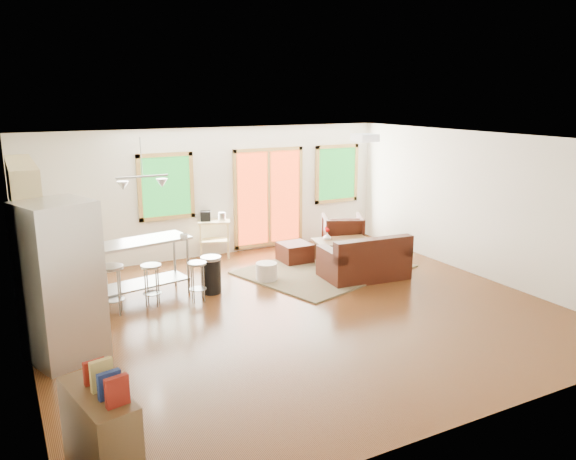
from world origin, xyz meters
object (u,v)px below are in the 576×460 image
refrigerator (61,282)px  kitchen_cart (213,226)px  coffee_table (342,243)px  armchair (343,231)px  island (142,259)px  ottoman (295,253)px  loveseat (365,261)px  rug (325,269)px

refrigerator → kitchen_cart: size_ratio=2.07×
coffee_table → refrigerator: (-5.35, -1.91, 0.62)m
armchair → island: 4.59m
refrigerator → kitchen_cart: (3.20, 3.37, -0.34)m
coffee_table → island: island is taller
coffee_table → ottoman: 0.96m
refrigerator → kitchen_cart: bearing=25.8°
loveseat → ottoman: (-0.64, 1.47, -0.13)m
armchair → ottoman: (-1.34, -0.34, -0.23)m
armchair → island: (-4.48, -0.98, 0.25)m
rug → island: bearing=178.7°
kitchen_cart → coffee_table: bearing=-34.3°
ottoman → refrigerator: 5.12m
armchair → island: size_ratio=0.51×
coffee_table → ottoman: bearing=154.4°
ottoman → island: island is taller
rug → loveseat: bearing=-62.9°
armchair → refrigerator: bearing=49.0°
loveseat → refrigerator: 5.25m
ottoman → kitchen_cart: size_ratio=0.59×
refrigerator → island: (1.36, 1.67, -0.33)m
ottoman → island: (-3.14, -0.65, 0.48)m
kitchen_cart → loveseat: bearing=-52.4°
loveseat → refrigerator: size_ratio=0.78×
ottoman → island: 3.24m
kitchen_cart → rug: bearing=-48.8°
rug → armchair: (1.08, 1.06, 0.40)m
armchair → kitchen_cart: bearing=9.3°
loveseat → coffee_table: 1.08m
refrigerator → kitchen_cart: 4.66m
coffee_table → armchair: (0.49, 0.74, 0.04)m
rug → ottoman: (-0.26, 0.72, 0.18)m
island → armchair: bearing=12.4°
loveseat → island: bearing=172.4°
coffee_table → armchair: 0.89m
loveseat → armchair: (0.70, 1.80, 0.10)m
rug → loveseat: loveseat is taller
armchair → ottoman: size_ratio=1.45×
loveseat → ottoman: loveseat is taller
rug → coffee_table: 0.76m
coffee_table → kitchen_cart: size_ratio=1.26×
coffee_table → kitchen_cart: kitchen_cart is taller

